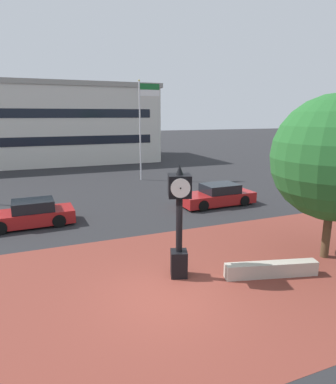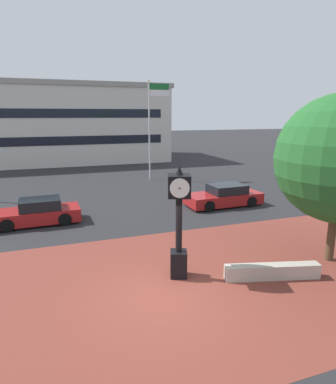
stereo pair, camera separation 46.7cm
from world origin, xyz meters
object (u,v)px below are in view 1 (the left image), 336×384
at_px(car_street_mid, 217,196).
at_px(flagpole_primary, 142,121).
at_px(street_clock, 179,218).
at_px(civic_building, 38,123).
at_px(car_street_near, 30,215).

xyz_separation_m(car_street_mid, flagpole_primary, (-1.76, 9.29, 4.28)).
bearing_deg(flagpole_primary, car_street_mid, -79.26).
distance_m(street_clock, flagpole_primary, 17.52).
bearing_deg(flagpole_primary, civic_building, 116.75).
distance_m(car_street_near, car_street_mid, 10.53).
relative_size(street_clock, civic_building, 0.15).
bearing_deg(car_street_near, flagpole_primary, -45.42).
height_order(street_clock, flagpole_primary, flagpole_primary).
bearing_deg(car_street_mid, flagpole_primary, 8.96).
height_order(car_street_mid, civic_building, civic_building).
height_order(street_clock, car_street_mid, street_clock).
distance_m(flagpole_primary, civic_building, 17.21).
bearing_deg(street_clock, civic_building, 115.12).
bearing_deg(street_clock, car_street_near, 140.62).
distance_m(car_street_mid, civic_building, 26.70).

